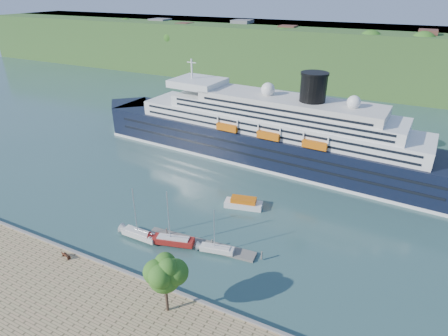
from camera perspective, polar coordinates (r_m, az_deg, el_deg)
ground at (r=62.09m, az=-14.21°, el=-15.89°), size 400.00×400.00×0.00m
far_hillside at (r=183.45m, az=16.59°, el=16.15°), size 400.00×50.00×24.00m
quay_coping at (r=61.23m, az=-14.46°, el=-15.19°), size 220.00×0.50×0.30m
cruise_ship at (r=93.88m, az=6.51°, el=8.00°), size 105.32×21.65×23.49m
park_bench at (r=67.05m, az=-22.92°, el=-12.09°), size 1.80×1.00×1.09m
promenade_tree at (r=51.56m, az=-8.94°, el=-16.88°), size 5.87×5.87×9.73m
floating_pontoon at (r=66.53m, az=-3.61°, el=-11.46°), size 20.01×4.16×0.44m
sailboat_white_near at (r=66.73m, az=-12.99°, el=-7.16°), size 7.55×2.17×9.72m
sailboat_red at (r=64.00m, az=-7.94°, el=-7.99°), size 8.22×4.17×10.23m
sailboat_white_far at (r=62.35m, az=-1.09°, el=-9.91°), size 6.53×3.05×8.14m
tender_launch at (r=76.20m, az=2.99°, el=-5.28°), size 8.08×4.27×2.13m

